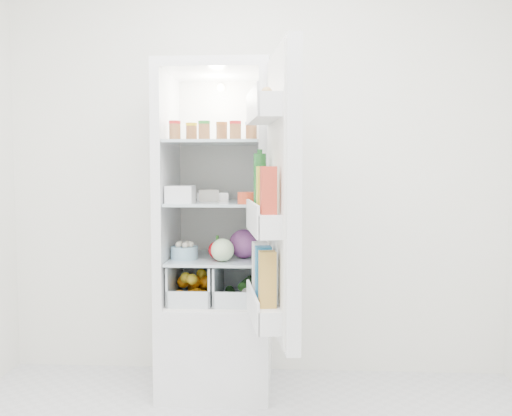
# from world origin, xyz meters

# --- Properties ---
(room_walls) EXTENTS (3.02, 3.02, 2.61)m
(room_walls) POSITION_xyz_m (0.00, 0.00, 1.59)
(room_walls) COLOR white
(room_walls) RESTS_ON ground
(refrigerator) EXTENTS (0.60, 0.60, 1.80)m
(refrigerator) POSITION_xyz_m (-0.20, 1.25, 0.67)
(refrigerator) COLOR white
(refrigerator) RESTS_ON ground
(shelf_low) EXTENTS (0.49, 0.53, 0.01)m
(shelf_low) POSITION_xyz_m (-0.20, 1.19, 0.74)
(shelf_low) COLOR #A9BCC6
(shelf_low) RESTS_ON refrigerator
(shelf_mid) EXTENTS (0.49, 0.53, 0.02)m
(shelf_mid) POSITION_xyz_m (-0.20, 1.19, 1.05)
(shelf_mid) COLOR #A9BCC6
(shelf_mid) RESTS_ON refrigerator
(shelf_top) EXTENTS (0.49, 0.53, 0.02)m
(shelf_top) POSITION_xyz_m (-0.20, 1.19, 1.38)
(shelf_top) COLOR #A9BCC6
(shelf_top) RESTS_ON refrigerator
(crisper_left) EXTENTS (0.23, 0.46, 0.22)m
(crisper_left) POSITION_xyz_m (-0.32, 1.19, 0.61)
(crisper_left) COLOR silver
(crisper_left) RESTS_ON refrigerator
(crisper_right) EXTENTS (0.23, 0.46, 0.22)m
(crisper_right) POSITION_xyz_m (-0.08, 1.19, 0.61)
(crisper_right) COLOR silver
(crisper_right) RESTS_ON refrigerator
(condiment_jars) EXTENTS (0.46, 0.16, 0.08)m
(condiment_jars) POSITION_xyz_m (-0.20, 1.07, 1.43)
(condiment_jars) COLOR #B21919
(condiment_jars) RESTS_ON shelf_top
(squeeze_bottle) EXTENTS (0.06, 0.06, 0.20)m
(squeeze_bottle) POSITION_xyz_m (0.01, 1.23, 1.49)
(squeeze_bottle) COLOR silver
(squeeze_bottle) RESTS_ON shelf_top
(tub_white) EXTENTS (0.14, 0.14, 0.09)m
(tub_white) POSITION_xyz_m (-0.37, 1.03, 1.10)
(tub_white) COLOR silver
(tub_white) RESTS_ON shelf_mid
(tub_cream) EXTENTS (0.12, 0.12, 0.06)m
(tub_cream) POSITION_xyz_m (-0.25, 1.22, 1.09)
(tub_cream) COLOR beige
(tub_cream) RESTS_ON shelf_mid
(tin_red) EXTENTS (0.11, 0.11, 0.06)m
(tin_red) POSITION_xyz_m (-0.02, 0.97, 1.09)
(tin_red) COLOR red
(tin_red) RESTS_ON shelf_mid
(foil_tray) EXTENTS (0.19, 0.15, 0.04)m
(foil_tray) POSITION_xyz_m (-0.24, 1.31, 1.08)
(foil_tray) COLOR white
(foil_tray) RESTS_ON shelf_mid
(red_cabbage) EXTENTS (0.16, 0.16, 0.16)m
(red_cabbage) POSITION_xyz_m (-0.05, 1.15, 0.83)
(red_cabbage) COLOR #571E57
(red_cabbage) RESTS_ON shelf_low
(bell_pepper) EXTENTS (0.10, 0.10, 0.10)m
(bell_pepper) POSITION_xyz_m (-0.19, 1.11, 0.80)
(bell_pepper) COLOR red
(bell_pepper) RESTS_ON shelf_low
(mushroom_bowl) EXTENTS (0.16, 0.16, 0.07)m
(mushroom_bowl) POSITION_xyz_m (-0.36, 1.10, 0.78)
(mushroom_bowl) COLOR #8CB9D1
(mushroom_bowl) RESTS_ON shelf_low
(salad_bag) EXTENTS (0.12, 0.12, 0.12)m
(salad_bag) POSITION_xyz_m (-0.15, 1.03, 0.81)
(salad_bag) COLOR beige
(salad_bag) RESTS_ON shelf_low
(citrus_pile) EXTENTS (0.20, 0.31, 0.16)m
(citrus_pile) POSITION_xyz_m (-0.32, 1.16, 0.58)
(citrus_pile) COLOR orange
(citrus_pile) RESTS_ON refrigerator
(veg_pile) EXTENTS (0.16, 0.30, 0.10)m
(veg_pile) POSITION_xyz_m (-0.07, 1.18, 0.56)
(veg_pile) COLOR #23501A
(veg_pile) RESTS_ON refrigerator
(fridge_door) EXTENTS (0.26, 0.60, 1.30)m
(fridge_door) POSITION_xyz_m (0.15, 0.61, 1.09)
(fridge_door) COLOR white
(fridge_door) RESTS_ON refrigerator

